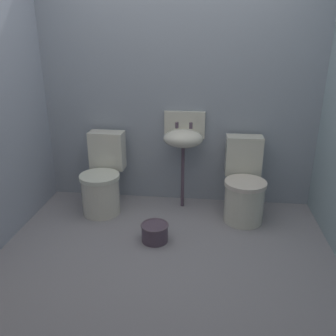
{
  "coord_description": "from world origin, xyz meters",
  "views": [
    {
      "loc": [
        0.32,
        -2.43,
        1.75
      ],
      "look_at": [
        0.0,
        0.3,
        0.7
      ],
      "focal_mm": 38.23,
      "sensor_mm": 36.0,
      "label": 1
    }
  ],
  "objects_px": {
    "toilet_left": "(103,180)",
    "toilet_right": "(244,187)",
    "bucket": "(155,232)",
    "sink": "(183,137)"
  },
  "relations": [
    {
      "from": "toilet_left",
      "to": "sink",
      "type": "height_order",
      "value": "sink"
    },
    {
      "from": "toilet_left",
      "to": "toilet_right",
      "type": "xyz_separation_m",
      "value": [
        1.43,
        0.0,
        0.0
      ]
    },
    {
      "from": "toilet_right",
      "to": "bucket",
      "type": "distance_m",
      "value": 1.0
    },
    {
      "from": "toilet_left",
      "to": "toilet_right",
      "type": "relative_size",
      "value": 1.0
    },
    {
      "from": "toilet_right",
      "to": "toilet_left",
      "type": "bearing_deg",
      "value": -1.61
    },
    {
      "from": "sink",
      "to": "bucket",
      "type": "relative_size",
      "value": 3.96
    },
    {
      "from": "bucket",
      "to": "toilet_left",
      "type": "bearing_deg",
      "value": 138.43
    },
    {
      "from": "toilet_right",
      "to": "sink",
      "type": "xyz_separation_m",
      "value": [
        -0.62,
        0.19,
        0.43
      ]
    },
    {
      "from": "toilet_left",
      "to": "toilet_right",
      "type": "height_order",
      "value": "same"
    },
    {
      "from": "bucket",
      "to": "toilet_right",
      "type": "bearing_deg",
      "value": 34.4
    }
  ]
}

